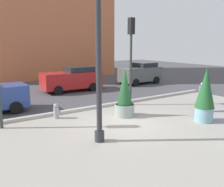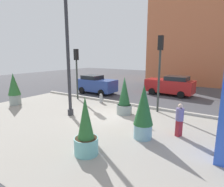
# 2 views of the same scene
# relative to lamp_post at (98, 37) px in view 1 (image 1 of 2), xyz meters

# --- Properties ---
(ground_plane) EXTENTS (60.00, 60.00, 0.00)m
(ground_plane) POSITION_rel_lamp_post_xyz_m (2.00, 5.10, -3.79)
(ground_plane) COLOR #47474C
(plaza_pavement) EXTENTS (18.00, 10.00, 0.02)m
(plaza_pavement) POSITION_rel_lamp_post_xyz_m (2.00, -0.90, -3.79)
(plaza_pavement) COLOR #9E998E
(plaza_pavement) RESTS_ON ground_plane
(curb_strip) EXTENTS (18.00, 0.24, 0.16)m
(curb_strip) POSITION_rel_lamp_post_xyz_m (2.00, 4.22, -3.71)
(curb_strip) COLOR #B7B2A8
(curb_strip) RESTS_ON ground_plane
(lamp_post) EXTENTS (0.44, 0.44, 7.75)m
(lamp_post) POSITION_rel_lamp_post_xyz_m (0.00, 0.00, 0.00)
(lamp_post) COLOR #2D2D33
(lamp_post) RESTS_ON ground_plane
(potted_plant_near_right) EXTENTS (0.89, 0.89, 2.51)m
(potted_plant_near_right) POSITION_rel_lamp_post_xyz_m (5.26, -0.65, -2.51)
(potted_plant_near_right) COLOR #7AA8B7
(potted_plant_near_right) RESTS_ON ground_plane
(potted_plant_curbside) EXTENTS (0.98, 0.98, 2.42)m
(potted_plant_curbside) POSITION_rel_lamp_post_xyz_m (2.72, 2.10, -2.72)
(potted_plant_curbside) COLOR gray
(potted_plant_curbside) RESTS_ON ground_plane
(fire_hydrant) EXTENTS (0.36, 0.26, 0.75)m
(fire_hydrant) POSITION_rel_lamp_post_xyz_m (-0.25, 3.62, -3.42)
(fire_hydrant) COLOR #99999E
(fire_hydrant) RESTS_ON ground_plane
(traffic_light_far_side) EXTENTS (0.28, 0.42, 4.97)m
(traffic_light_far_side) POSITION_rel_lamp_post_xyz_m (4.37, 3.75, -0.45)
(traffic_light_far_side) COLOR #333833
(traffic_light_far_side) RESTS_ON ground_plane
(car_passing_lane) EXTENTS (4.05, 2.16, 1.87)m
(car_passing_lane) POSITION_rel_lamp_post_xyz_m (10.02, 9.53, -2.85)
(car_passing_lane) COLOR #565B56
(car_passing_lane) RESTS_ON ground_plane
(car_curb_west) EXTENTS (4.49, 2.19, 1.82)m
(car_curb_west) POSITION_rel_lamp_post_xyz_m (3.45, 9.69, -2.86)
(car_curb_west) COLOR red
(car_curb_west) RESTS_ON ground_plane
(pedestrian_by_curb) EXTENTS (0.48, 0.48, 1.59)m
(pedestrian_by_curb) POSITION_rel_lamp_post_xyz_m (6.59, 0.48, -2.91)
(pedestrian_by_curb) COLOR maroon
(pedestrian_by_curb) RESTS_ON ground_plane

